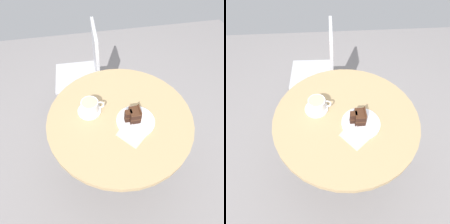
% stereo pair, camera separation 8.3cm
% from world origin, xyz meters
% --- Properties ---
extents(ground_plane, '(4.40, 4.40, 0.01)m').
position_xyz_m(ground_plane, '(0.00, 0.00, -0.01)').
color(ground_plane, gray).
rests_on(ground_plane, ground).
extents(cafe_table, '(0.86, 0.86, 0.70)m').
position_xyz_m(cafe_table, '(0.00, 0.00, 0.59)').
color(cafe_table, tan).
rests_on(cafe_table, ground).
extents(saucer, '(0.14, 0.14, 0.01)m').
position_xyz_m(saucer, '(-0.17, 0.07, 0.70)').
color(saucer, white).
rests_on(saucer, cafe_table).
extents(coffee_cup, '(0.14, 0.10, 0.07)m').
position_xyz_m(coffee_cup, '(-0.16, 0.07, 0.75)').
color(coffee_cup, white).
rests_on(coffee_cup, saucer).
extents(teaspoon, '(0.10, 0.03, 0.00)m').
position_xyz_m(teaspoon, '(-0.15, 0.10, 0.71)').
color(teaspoon, silver).
rests_on(teaspoon, saucer).
extents(cake_plate, '(0.22, 0.22, 0.01)m').
position_xyz_m(cake_plate, '(0.08, -0.06, 0.71)').
color(cake_plate, white).
rests_on(cake_plate, cafe_table).
extents(cake_slice, '(0.09, 0.07, 0.09)m').
position_xyz_m(cake_slice, '(0.07, -0.05, 0.75)').
color(cake_slice, black).
rests_on(cake_slice, cake_plate).
extents(fork, '(0.02, 0.14, 0.00)m').
position_xyz_m(fork, '(0.05, -0.03, 0.71)').
color(fork, silver).
rests_on(fork, cake_plate).
extents(napkin, '(0.19, 0.19, 0.00)m').
position_xyz_m(napkin, '(0.04, -0.13, 0.70)').
color(napkin, beige).
rests_on(napkin, cafe_table).
extents(cafe_chair, '(0.39, 0.39, 0.88)m').
position_xyz_m(cafe_chair, '(-0.14, 0.69, 0.52)').
color(cafe_chair, '#BCBCC1').
rests_on(cafe_chair, ground).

